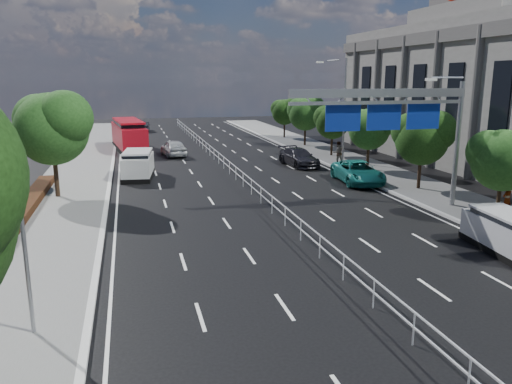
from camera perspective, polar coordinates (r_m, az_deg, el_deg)
name	(u,v)px	position (r m, az deg, el deg)	size (l,w,h in m)	color
ground	(362,298)	(17.94, 12.01, -11.76)	(160.00, 160.00, 0.00)	black
kerb_near	(88,328)	(16.34, -18.67, -14.48)	(0.25, 140.00, 0.15)	silver
median_fence	(231,169)	(38.39, -2.85, 2.63)	(0.05, 85.00, 1.02)	silver
toilet_sign	(6,242)	(15.58, -26.64, -5.13)	(1.62, 0.18, 4.34)	gray
overhead_gantry	(398,111)	(28.44, 15.90, 8.84)	(10.24, 0.38, 7.45)	gray
streetlight_far	(342,103)	(44.38, 9.75, 9.95)	(2.78, 2.40, 9.00)	gray
civic_hall	(506,91)	(48.04, 26.64, 10.27)	(14.40, 36.00, 14.35)	slate
near_tree_back	(53,125)	(32.91, -22.23, 7.14)	(4.84, 4.51, 6.69)	black
far_tree_c	(504,157)	(28.78, 26.52, 3.64)	(3.52, 3.28, 4.94)	black
far_tree_d	(423,135)	(34.71, 18.54, 6.15)	(3.85, 3.59, 5.34)	black
far_tree_e	(370,127)	(41.20, 12.89, 7.29)	(3.63, 3.38, 5.13)	black
far_tree_f	(333,120)	(47.97, 8.80, 8.14)	(3.52, 3.28, 5.02)	black
far_tree_g	(306,112)	(54.91, 5.73, 9.10)	(3.96, 3.69, 5.45)	black
far_tree_h	(285,111)	(62.02, 3.33, 9.28)	(3.41, 3.18, 4.91)	black
white_minivan	(138,165)	(38.53, -13.33, 3.07)	(2.63, 4.97, 2.06)	black
red_bus	(129,134)	(53.72, -14.35, 6.41)	(3.74, 10.72, 3.14)	black
near_car_silver	(174,148)	(48.89, -9.41, 5.02)	(1.85, 4.61, 1.57)	#A1A4A8
near_car_dark	(144,127)	(72.18, -12.70, 7.31)	(1.41, 4.04, 1.33)	black
silver_minivan	(505,232)	(24.24, 26.59, -4.13)	(2.21, 4.37, 1.75)	black
parked_car_teal	(358,172)	(36.51, 11.57, 2.25)	(2.59, 5.63, 1.56)	#19736C
parked_car_dark	(299,157)	(42.88, 4.90, 3.98)	(2.08, 5.11, 1.48)	black
pedestrian_a	(507,199)	(30.42, 26.77, -0.74)	(0.58, 0.38, 1.59)	gray
pedestrian_b	(338,153)	(43.29, 9.35, 4.44)	(0.94, 0.74, 1.94)	gray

